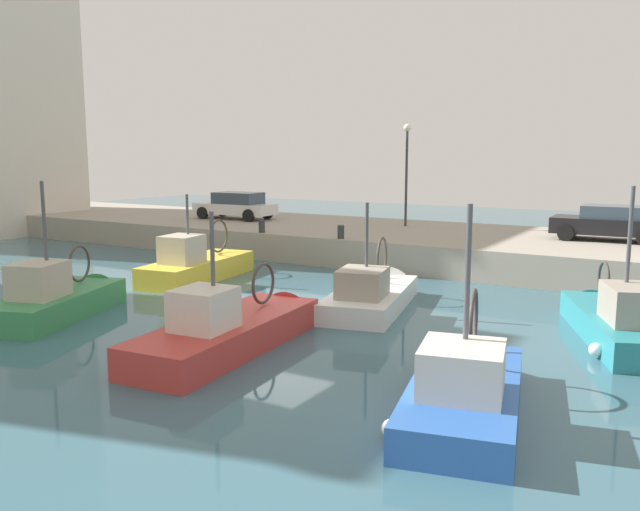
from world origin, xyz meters
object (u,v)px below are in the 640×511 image
at_px(fishing_boat_red, 236,341).
at_px(parked_car_white, 236,205).
at_px(fishing_boat_teal, 614,332).
at_px(fishing_boat_yellow, 202,274).
at_px(parked_car_black, 609,223).
at_px(mooring_bollard_mid, 262,226).
at_px(quay_streetlamp, 407,158).
at_px(fishing_boat_blue, 466,399).
at_px(mooring_bollard_south, 341,232).
at_px(fishing_boat_green, 63,309).
at_px(fishing_boat_white, 374,302).

xyz_separation_m(fishing_boat_red, parked_car_white, (15.24, 11.94, 1.81)).
xyz_separation_m(fishing_boat_teal, parked_car_white, (9.64, 19.81, 1.78)).
xyz_separation_m(fishing_boat_yellow, parked_car_white, (8.95, 5.39, 1.78)).
relative_size(parked_car_black, mooring_bollard_mid, 7.75).
height_order(fishing_boat_teal, quay_streetlamp, quay_streetlamp).
height_order(fishing_boat_blue, fishing_boat_teal, fishing_boat_teal).
relative_size(parked_car_white, quay_streetlamp, 0.92).
relative_size(mooring_bollard_south, mooring_bollard_mid, 1.00).
height_order(parked_car_white, mooring_bollard_south, parked_car_white).
bearing_deg(fishing_boat_yellow, fishing_boat_green, -178.32).
bearing_deg(fishing_boat_red, mooring_bollard_mid, 33.16).
bearing_deg(fishing_boat_teal, fishing_boat_green, 111.79).
height_order(fishing_boat_green, mooring_bollard_south, fishing_boat_green).
relative_size(mooring_bollard_mid, quay_streetlamp, 0.11).
distance_m(fishing_boat_red, fishing_boat_green, 6.36).
bearing_deg(fishing_boat_teal, fishing_boat_blue, 164.92).
bearing_deg(fishing_boat_yellow, fishing_boat_blue, -119.46).
xyz_separation_m(parked_car_white, parked_car_black, (0.81, -18.21, 0.00)).
height_order(fishing_boat_red, parked_car_black, fishing_boat_red).
xyz_separation_m(fishing_boat_blue, parked_car_black, (16.92, -0.15, 1.78)).
xyz_separation_m(fishing_boat_red, quay_streetlamp, (16.74, 2.84, 4.34)).
xyz_separation_m(fishing_boat_teal, quay_streetlamp, (11.14, 10.71, 4.31)).
relative_size(fishing_boat_yellow, fishing_boat_teal, 0.98).
height_order(fishing_boat_red, quay_streetlamp, quay_streetlamp).
relative_size(fishing_boat_yellow, parked_car_white, 1.41).
bearing_deg(fishing_boat_white, fishing_boat_teal, -89.70).
bearing_deg(fishing_boat_blue, fishing_boat_white, 38.46).
xyz_separation_m(parked_car_white, quay_streetlamp, (1.49, -9.10, 2.53)).
xyz_separation_m(fishing_boat_blue, fishing_boat_green, (0.78, 12.48, 0.00)).
relative_size(fishing_boat_white, quay_streetlamp, 1.29).
bearing_deg(fishing_boat_white, fishing_boat_yellow, 84.54).
relative_size(fishing_boat_red, mooring_bollard_south, 12.63).
height_order(fishing_boat_blue, fishing_boat_green, fishing_boat_green).
bearing_deg(fishing_boat_yellow, parked_car_white, 31.05).
relative_size(fishing_boat_green, mooring_bollard_south, 10.60).
relative_size(fishing_boat_green, parked_car_white, 1.32).
distance_m(fishing_boat_yellow, fishing_boat_teal, 14.43).
bearing_deg(parked_car_black, fishing_boat_red, 158.66).
xyz_separation_m(fishing_boat_yellow, fishing_boat_teal, (-0.69, -14.41, -0.01)).
bearing_deg(fishing_boat_red, parked_car_black, -21.34).
height_order(fishing_boat_blue, parked_car_white, fishing_boat_blue).
xyz_separation_m(fishing_boat_red, parked_car_black, (16.05, -6.27, 1.81)).
xyz_separation_m(fishing_boat_teal, parked_car_black, (10.45, 1.59, 1.79)).
bearing_deg(fishing_boat_white, mooring_bollard_south, 37.62).
bearing_deg(parked_car_black, mooring_bollard_mid, 110.17).
height_order(fishing_boat_teal, fishing_boat_green, fishing_boat_green).
bearing_deg(fishing_boat_blue, mooring_bollard_south, 38.08).
distance_m(fishing_boat_yellow, fishing_boat_red, 9.08).
relative_size(fishing_boat_red, quay_streetlamp, 1.44).
bearing_deg(mooring_bollard_mid, fishing_boat_white, -123.78).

